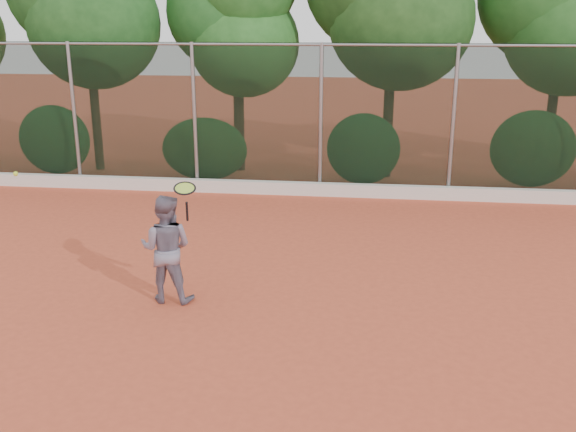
# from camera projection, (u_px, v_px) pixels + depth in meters

# --- Properties ---
(ground) EXTENTS (80.00, 80.00, 0.00)m
(ground) POSITION_uv_depth(u_px,v_px,m) (279.00, 325.00, 8.72)
(ground) COLOR #CD4E30
(ground) RESTS_ON ground
(concrete_curb) EXTENTS (24.00, 0.20, 0.30)m
(concrete_curb) POSITION_uv_depth(u_px,v_px,m) (319.00, 189.00, 15.15)
(concrete_curb) COLOR silver
(concrete_curb) RESTS_ON ground
(tennis_player) EXTENTS (0.80, 0.63, 1.60)m
(tennis_player) POSITION_uv_depth(u_px,v_px,m) (166.00, 249.00, 9.29)
(tennis_player) COLOR slate
(tennis_player) RESTS_ON ground
(chainlink_fence) EXTENTS (24.09, 0.09, 3.50)m
(chainlink_fence) POSITION_uv_depth(u_px,v_px,m) (321.00, 116.00, 14.82)
(chainlink_fence) COLOR black
(chainlink_fence) RESTS_ON ground
(foliage_backdrop) EXTENTS (23.70, 3.63, 7.55)m
(foliage_backdrop) POSITION_uv_depth(u_px,v_px,m) (307.00, 2.00, 16.02)
(foliage_backdrop) COLOR #492A1C
(foliage_backdrop) RESTS_ON ground
(tennis_racket) EXTENTS (0.38, 0.37, 0.57)m
(tennis_racket) POSITION_uv_depth(u_px,v_px,m) (185.00, 191.00, 8.83)
(tennis_racket) COLOR black
(tennis_racket) RESTS_ON ground
(tennis_ball_in_flight) EXTENTS (0.07, 0.07, 0.07)m
(tennis_ball_in_flight) POSITION_uv_depth(u_px,v_px,m) (16.00, 174.00, 9.15)
(tennis_ball_in_flight) COLOR #D1EB35
(tennis_ball_in_flight) RESTS_ON ground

